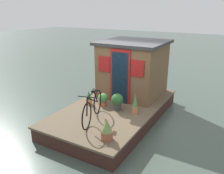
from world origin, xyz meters
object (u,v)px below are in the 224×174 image
Objects in this scene: bicycle at (93,107)px; potted_plant_ivy at (117,101)px; potted_plant_rosemary at (135,104)px; potted_plant_fern at (107,130)px; potted_plant_sage at (89,98)px; potted_plant_lavender at (103,99)px; houseboat_cabin at (133,68)px.

potted_plant_ivy is at bearing -14.36° from bicycle.
potted_plant_rosemary is 1.19× the size of potted_plant_fern.
potted_plant_lavender is at bearing -72.08° from potted_plant_sage.
potted_plant_lavender is 0.60m from potted_plant_ivy.
houseboat_cabin is 3.40m from potted_plant_fern.
houseboat_cabin is at bearing -13.69° from potted_plant_lavender.
potted_plant_fern is at bearing -179.10° from potted_plant_rosemary.
potted_plant_rosemary is 1.21× the size of potted_plant_ivy.
potted_plant_sage is 0.86× the size of potted_plant_fern.
potted_plant_fern is (-1.58, -1.65, 0.04)m from potted_plant_sage.
houseboat_cabin is at bearing 7.94° from potted_plant_ivy.
potted_plant_rosemary is (1.01, -0.84, -0.10)m from bicycle.
potted_plant_rosemary reaches higher than potted_plant_lavender.
potted_plant_rosemary is at bearing -86.71° from potted_plant_sage.
houseboat_cabin is at bearing -0.69° from bicycle.
potted_plant_ivy is 1.75m from potted_plant_fern.
houseboat_cabin is at bearing 14.54° from potted_plant_fern.
bicycle is at bearing -139.60° from potted_plant_sage.
potted_plant_rosemary is at bearing -86.51° from potted_plant_ivy.
houseboat_cabin is 1.86m from potted_plant_rosemary.
bicycle is at bearing 52.53° from potted_plant_fern.
potted_plant_lavender is at bearing 17.26° from bicycle.
potted_plant_lavender is (0.15, -0.45, -0.01)m from potted_plant_sage.
potted_plant_fern is at bearing -127.47° from bicycle.
potted_plant_sage is 0.72× the size of potted_plant_rosemary.
potted_plant_lavender is 0.77× the size of potted_plant_ivy.
potted_plant_ivy is (0.98, -0.25, -0.10)m from bicycle.
potted_plant_sage is (0.92, 0.78, -0.18)m from bicycle.
potted_plant_fern is (-1.64, -0.61, -0.04)m from potted_plant_ivy.
potted_plant_sage is at bearing 46.15° from potted_plant_fern.
potted_plant_lavender is (-1.48, 0.36, -0.77)m from houseboat_cabin.
potted_plant_rosemary is (0.09, -1.62, 0.09)m from potted_plant_sage.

